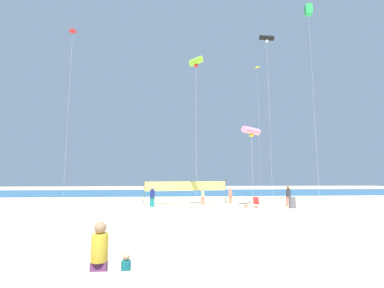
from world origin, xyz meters
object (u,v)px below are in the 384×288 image
object	(u,v)px
folding_beach_chair	(256,202)
beachgoer_coral_shirt	(230,195)
kite_pink_tube	(251,131)
kite_lime_tube	(196,62)
kite_red_diamond	(73,33)
kite_black_tube	(267,39)
toddler_figure	(126,274)
beachgoer_sage_shirt	(203,196)
trash_barrel	(292,203)
kite_green_box	(309,10)
mother_figure	(99,256)
kite_yellow_diamond	(257,69)
volleyball_net	(186,187)
beach_handbag	(246,206)
beachgoer_navy_shirt	(152,196)
beachgoer_charcoal_shirt	(289,195)

from	to	relation	value
folding_beach_chair	beachgoer_coral_shirt	bearing A→B (deg)	95.17
kite_pink_tube	kite_lime_tube	bearing A→B (deg)	-158.34
kite_red_diamond	kite_lime_tube	world-z (taller)	kite_red_diamond
kite_black_tube	kite_lime_tube	xyz separation A→B (m)	(-7.91, -4.69, -4.95)
kite_red_diamond	kite_pink_tube	bearing A→B (deg)	-15.16
toddler_figure	beachgoer_sage_shirt	xyz separation A→B (m)	(4.03, 19.30, 0.34)
trash_barrel	kite_green_box	bearing A→B (deg)	21.57
kite_green_box	mother_figure	bearing A→B (deg)	-131.23
beachgoer_sage_shirt	kite_yellow_diamond	bearing A→B (deg)	-179.79
toddler_figure	folding_beach_chair	world-z (taller)	toddler_figure
volleyball_net	toddler_figure	bearing A→B (deg)	-97.06
beachgoer_coral_shirt	volleyball_net	bearing A→B (deg)	25.53
kite_red_diamond	trash_barrel	bearing A→B (deg)	-15.11
kite_pink_tube	kite_yellow_diamond	bearing A→B (deg)	67.38
volleyball_net	beach_handbag	distance (m)	6.37
toddler_figure	kite_black_tube	xyz separation A→B (m)	(10.90, 19.50, 16.58)
kite_green_box	kite_lime_tube	xyz separation A→B (m)	(-11.40, -2.45, -6.82)
beachgoer_coral_shirt	kite_green_box	size ratio (longest dim) A/B	0.08
kite_pink_tube	kite_black_tube	world-z (taller)	kite_black_tube
beachgoer_sage_shirt	kite_black_tube	xyz separation A→B (m)	(6.87, 0.20, 16.24)
beach_handbag	kite_red_diamond	bearing A→B (deg)	163.90
beach_handbag	beachgoer_navy_shirt	bearing A→B (deg)	170.79
beachgoer_charcoal_shirt	kite_black_tube	distance (m)	16.23
trash_barrel	kite_yellow_diamond	world-z (taller)	kite_yellow_diamond
kite_red_diamond	kite_lime_tube	distance (m)	15.60
toddler_figure	kite_yellow_diamond	distance (m)	33.11
toddler_figure	beachgoer_charcoal_shirt	bearing A→B (deg)	80.87
toddler_figure	beachgoer_charcoal_shirt	distance (m)	21.39
toddler_figure	kite_pink_tube	world-z (taller)	kite_pink_tube
beach_handbag	kite_black_tube	bearing A→B (deg)	38.99
beachgoer_coral_shirt	beach_handbag	world-z (taller)	beachgoer_coral_shirt
mother_figure	beachgoer_sage_shirt	bearing A→B (deg)	49.26
beachgoer_navy_shirt	kite_green_box	size ratio (longest dim) A/B	0.09
beachgoer_navy_shirt	kite_black_tube	size ratio (longest dim) A/B	0.10
toddler_figure	beach_handbag	world-z (taller)	toddler_figure
kite_green_box	kite_black_tube	distance (m)	4.55
trash_barrel	toddler_figure	bearing A→B (deg)	-125.14
volleyball_net	mother_figure	bearing A→B (deg)	-98.83
beachgoer_coral_shirt	beachgoer_charcoal_shirt	xyz separation A→B (m)	(4.80, -2.77, 0.10)
toddler_figure	beachgoer_navy_shirt	world-z (taller)	beachgoer_navy_shirt
kite_lime_tube	beachgoer_sage_shirt	bearing A→B (deg)	76.90
folding_beach_chair	beach_handbag	distance (m)	1.03
beachgoer_coral_shirt	folding_beach_chair	world-z (taller)	beachgoer_coral_shirt
mother_figure	folding_beach_chair	size ratio (longest dim) A/B	1.81
folding_beach_chair	beachgoer_sage_shirt	bearing A→B (deg)	135.10
kite_pink_tube	folding_beach_chair	bearing A→B (deg)	6.93
beachgoer_sage_shirt	volleyball_net	distance (m)	2.06
toddler_figure	beachgoer_sage_shirt	bearing A→B (deg)	102.52
kite_black_tube	trash_barrel	bearing A→B (deg)	-83.77
mother_figure	volleyball_net	xyz separation A→B (m)	(3.16, 20.33, 0.78)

